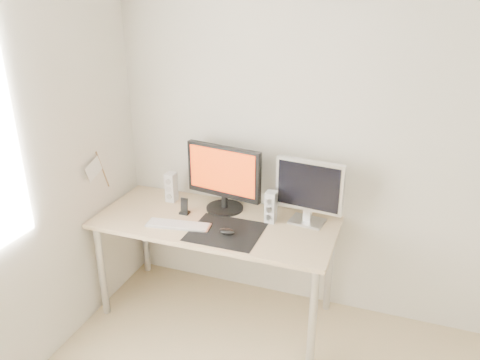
# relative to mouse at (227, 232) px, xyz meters

# --- Properties ---
(wall_back) EXTENTS (3.50, 0.00, 3.50)m
(wall_back) POSITION_rel_mouse_xyz_m (0.79, 0.52, 0.50)
(wall_back) COLOR white
(wall_back) RESTS_ON ground
(mousepad) EXTENTS (0.45, 0.40, 0.00)m
(mousepad) POSITION_rel_mouse_xyz_m (-0.02, 0.03, -0.02)
(mousepad) COLOR black
(mousepad) RESTS_ON desk
(mouse) EXTENTS (0.10, 0.06, 0.04)m
(mouse) POSITION_rel_mouse_xyz_m (0.00, 0.00, 0.00)
(mouse) COLOR black
(mouse) RESTS_ON mousepad
(desk) EXTENTS (1.60, 0.70, 0.73)m
(desk) POSITION_rel_mouse_xyz_m (-0.14, 0.15, -0.10)
(desk) COLOR #D1B587
(desk) RESTS_ON ground
(main_monitor) EXTENTS (0.55, 0.30, 0.47)m
(main_monitor) POSITION_rel_mouse_xyz_m (-0.15, 0.33, 0.23)
(main_monitor) COLOR black
(main_monitor) RESTS_ON desk
(second_monitor) EXTENTS (0.45, 0.19, 0.43)m
(second_monitor) POSITION_rel_mouse_xyz_m (0.44, 0.33, 0.22)
(second_monitor) COLOR #BBBBBD
(second_monitor) RESTS_ON desk
(speaker_left) EXTENTS (0.07, 0.08, 0.21)m
(speaker_left) POSITION_rel_mouse_xyz_m (-0.56, 0.34, 0.08)
(speaker_left) COLOR white
(speaker_left) RESTS_ON desk
(speaker_right) EXTENTS (0.07, 0.08, 0.21)m
(speaker_right) POSITION_rel_mouse_xyz_m (0.21, 0.26, 0.08)
(speaker_right) COLOR silver
(speaker_right) RESTS_ON desk
(keyboard) EXTENTS (0.43, 0.18, 0.02)m
(keyboard) POSITION_rel_mouse_xyz_m (-0.34, 0.00, -0.01)
(keyboard) COLOR silver
(keyboard) RESTS_ON desk
(phone_dock) EXTENTS (0.06, 0.05, 0.11)m
(phone_dock) POSITION_rel_mouse_xyz_m (-0.38, 0.18, 0.01)
(phone_dock) COLOR black
(phone_dock) RESTS_ON desk
(pennant) EXTENTS (0.01, 0.23, 0.29)m
(pennant) POSITION_rel_mouse_xyz_m (-0.93, 0.01, 0.30)
(pennant) COLOR #A57F54
(pennant) RESTS_ON wall_left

